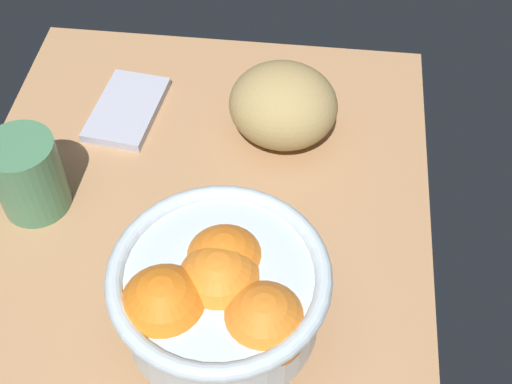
{
  "coord_description": "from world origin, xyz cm",
  "views": [
    {
      "loc": [
        41.11,
        12.18,
        61.61
      ],
      "look_at": [
        -5.07,
        6.91,
        5.0
      ],
      "focal_mm": 48.64,
      "sensor_mm": 36.0,
      "label": 1
    }
  ],
  "objects_px": {
    "bread_loaf": "(283,105)",
    "mug": "(24,175)",
    "fruit_bowl": "(219,295)",
    "napkin_folded": "(127,109)"
  },
  "relations": [
    {
      "from": "bread_loaf",
      "to": "napkin_folded",
      "type": "distance_m",
      "value": 0.2
    },
    {
      "from": "mug",
      "to": "napkin_folded",
      "type": "bearing_deg",
      "value": 155.25
    },
    {
      "from": "mug",
      "to": "bread_loaf",
      "type": "bearing_deg",
      "value": 117.82
    },
    {
      "from": "fruit_bowl",
      "to": "napkin_folded",
      "type": "height_order",
      "value": "fruit_bowl"
    },
    {
      "from": "bread_loaf",
      "to": "napkin_folded",
      "type": "height_order",
      "value": "bread_loaf"
    },
    {
      "from": "bread_loaf",
      "to": "mug",
      "type": "height_order",
      "value": "mug"
    },
    {
      "from": "napkin_folded",
      "to": "mug",
      "type": "bearing_deg",
      "value": -24.75
    },
    {
      "from": "napkin_folded",
      "to": "mug",
      "type": "distance_m",
      "value": 0.18
    },
    {
      "from": "bread_loaf",
      "to": "mug",
      "type": "bearing_deg",
      "value": -62.18
    },
    {
      "from": "napkin_folded",
      "to": "mug",
      "type": "relative_size",
      "value": 1.04
    }
  ]
}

